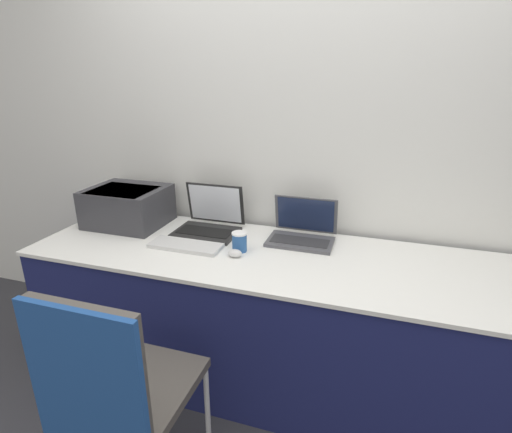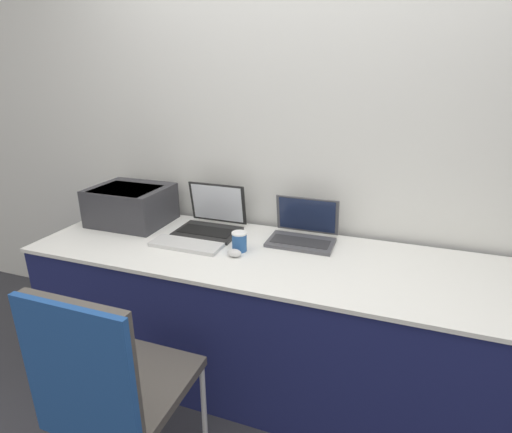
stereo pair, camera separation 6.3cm
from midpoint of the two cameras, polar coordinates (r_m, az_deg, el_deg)
ground_plane at (r=2.17m, az=-0.55°, el=-28.03°), size 14.00×14.00×0.00m
wall_back at (r=2.26m, az=5.91°, el=11.76°), size 8.00×0.05×2.60m
table at (r=2.19m, az=2.53°, el=-14.54°), size 2.60×0.75×0.75m
printer at (r=2.51m, az=-18.58°, el=1.58°), size 0.44×0.37×0.22m
laptop_left at (r=2.31m, az=-7.44°, el=-0.72°), size 0.35×0.29×0.26m
laptop_right at (r=2.17m, az=5.79°, el=-2.16°), size 0.35×0.26×0.23m
external_keyboard at (r=2.13m, az=-10.86°, el=-4.11°), size 0.38×0.14×0.02m
coffee_cup at (r=2.04m, az=-3.27°, el=-3.62°), size 0.08×0.08×0.10m
mouse at (r=1.99m, az=-3.95°, el=-5.26°), size 0.07×0.05×0.04m
chair at (r=1.60m, az=-21.00°, el=-21.67°), size 0.43×0.49×0.96m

